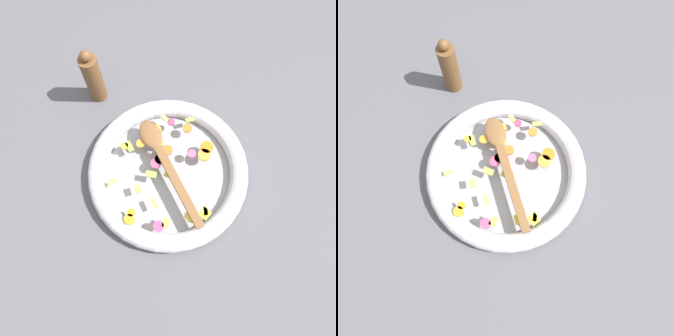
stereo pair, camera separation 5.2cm
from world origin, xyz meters
TOP-DOWN VIEW (x-y plane):
  - ground_plane at (0.00, 0.00)m, footprint 4.00×4.00m
  - skillet at (0.00, 0.00)m, footprint 0.44×0.44m
  - chopped_vegetables at (0.00, -0.00)m, footprint 0.29×0.35m
  - wooden_spoon at (0.02, -0.01)m, footprint 0.27×0.25m
  - pepper_mill at (0.29, -0.17)m, footprint 0.05×0.05m

SIDE VIEW (x-z plane):
  - ground_plane at x=0.00m, z-range 0.00..0.00m
  - skillet at x=0.00m, z-range 0.00..0.05m
  - chopped_vegetables at x=0.00m, z-range 0.05..0.06m
  - wooden_spoon at x=0.02m, z-range 0.06..0.07m
  - pepper_mill at x=0.29m, z-range -0.01..0.19m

